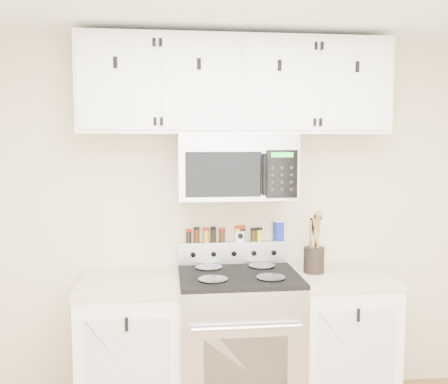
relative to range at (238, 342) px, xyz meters
The scene contains 18 objects.
back_wall 0.83m from the range, 90.00° to the left, with size 3.50×0.01×2.50m, color beige.
range is the anchor object (origin of this frame).
base_cabinet_left 0.69m from the range, behind, with size 0.64×0.62×0.92m.
base_cabinet_right 0.69m from the range, ahead, with size 0.64×0.62×0.92m.
microwave 1.15m from the range, 89.77° to the left, with size 0.76×0.44×0.42m.
upper_cabinets 1.67m from the range, 90.00° to the left, with size 2.00×0.35×0.62m.
utensil_crock 0.75m from the range, ahead, with size 0.14×0.14×0.40m.
kitchen_timer 0.71m from the range, 80.15° to the left, with size 0.06×0.05×0.07m, color white.
salt_canister 0.81m from the range, 41.05° to the left, with size 0.08×0.08×0.14m.
spice_jar_0 0.78m from the range, 137.45° to the left, with size 0.04×0.04×0.09m.
spice_jar_1 0.77m from the range, 131.77° to the left, with size 0.04×0.04×0.11m.
spice_jar_2 0.74m from the range, 123.28° to the left, with size 0.04×0.04×0.10m.
spice_jar_3 0.74m from the range, 115.82° to the left, with size 0.04×0.04×0.11m.
spice_jar_4 0.72m from the range, 104.85° to the left, with size 0.04×0.04×0.09m.
spice_jar_5 0.73m from the range, 82.80° to the left, with size 0.04×0.04×0.11m.
spice_jar_6 0.73m from the range, 77.22° to the left, with size 0.05×0.05×0.11m.
spice_jar_7 0.73m from the range, 62.72° to the left, with size 0.04×0.04×0.09m.
spice_jar_8 0.74m from the range, 56.24° to the left, with size 0.04×0.04×0.09m.
Camera 1 is at (-0.45, -1.68, 1.78)m, focal length 40.00 mm.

